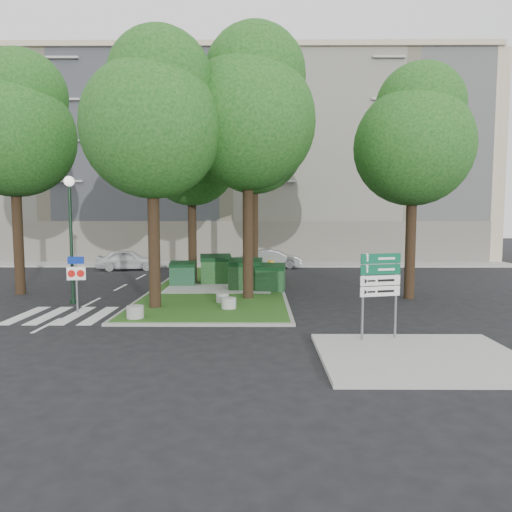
{
  "coord_description": "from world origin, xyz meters",
  "views": [
    {
      "loc": [
        2.45,
        -14.65,
        3.57
      ],
      "look_at": [
        2.35,
        3.34,
        2.0
      ],
      "focal_mm": 32.0,
      "sensor_mm": 36.0,
      "label": 1
    }
  ],
  "objects_px": {
    "tree_median_near_left": "(154,115)",
    "tree_median_far": "(256,133)",
    "bollard_right": "(229,303)",
    "tree_street_left": "(16,125)",
    "traffic_sign_pole": "(76,274)",
    "bollard_mid": "(222,298)",
    "dumpster_a": "(183,273)",
    "car_silver": "(274,259)",
    "tree_street_right": "(415,135)",
    "tree_median_mid": "(193,150)",
    "dumpster_d": "(270,277)",
    "street_lamp": "(71,224)",
    "bollard_left": "(135,312)",
    "car_white": "(128,260)",
    "directional_sign": "(380,282)",
    "tree_median_near_right": "(250,109)",
    "litter_bin": "(271,267)",
    "dumpster_b": "(216,269)",
    "dumpster_c": "(245,274)"
  },
  "relations": [
    {
      "from": "dumpster_a",
      "to": "tree_median_far",
      "type": "bearing_deg",
      "value": 43.4
    },
    {
      "from": "tree_street_left",
      "to": "car_silver",
      "type": "distance_m",
      "value": 17.53
    },
    {
      "from": "tree_median_near_left",
      "to": "bollard_right",
      "type": "bearing_deg",
      "value": -6.28
    },
    {
      "from": "tree_median_mid",
      "to": "traffic_sign_pole",
      "type": "distance_m",
      "value": 9.59
    },
    {
      "from": "tree_street_left",
      "to": "car_white",
      "type": "relative_size",
      "value": 2.74
    },
    {
      "from": "street_lamp",
      "to": "car_white",
      "type": "bearing_deg",
      "value": 95.25
    },
    {
      "from": "litter_bin",
      "to": "bollard_left",
      "type": "bearing_deg",
      "value": -111.56
    },
    {
      "from": "dumpster_d",
      "to": "street_lamp",
      "type": "bearing_deg",
      "value": -153.47
    },
    {
      "from": "bollard_left",
      "to": "litter_bin",
      "type": "relative_size",
      "value": 0.78
    },
    {
      "from": "tree_median_mid",
      "to": "traffic_sign_pole",
      "type": "height_order",
      "value": "tree_median_mid"
    },
    {
      "from": "tree_median_mid",
      "to": "dumpster_b",
      "type": "relative_size",
      "value": 5.79
    },
    {
      "from": "bollard_right",
      "to": "bollard_mid",
      "type": "xyz_separation_m",
      "value": [
        -0.34,
        1.24,
        -0.02
      ]
    },
    {
      "from": "bollard_right",
      "to": "traffic_sign_pole",
      "type": "relative_size",
      "value": 0.25
    },
    {
      "from": "tree_median_far",
      "to": "dumpster_d",
      "type": "xyz_separation_m",
      "value": [
        0.71,
        -5.63,
        -7.59
      ]
    },
    {
      "from": "tree_street_left",
      "to": "tree_median_near_left",
      "type": "bearing_deg",
      "value": -26.57
    },
    {
      "from": "tree_median_far",
      "to": "dumpster_b",
      "type": "distance_m",
      "value": 8.4
    },
    {
      "from": "tree_street_right",
      "to": "directional_sign",
      "type": "xyz_separation_m",
      "value": [
        -3.24,
        -7.06,
        -5.25
      ]
    },
    {
      "from": "tree_median_mid",
      "to": "bollard_left",
      "type": "distance_m",
      "value": 10.8
    },
    {
      "from": "bollard_left",
      "to": "bollard_right",
      "type": "bearing_deg",
      "value": 28.45
    },
    {
      "from": "tree_street_right",
      "to": "bollard_left",
      "type": "bearing_deg",
      "value": -157.59
    },
    {
      "from": "bollard_left",
      "to": "bollard_right",
      "type": "height_order",
      "value": "bollard_left"
    },
    {
      "from": "bollard_mid",
      "to": "car_white",
      "type": "distance_m",
      "value": 14.02
    },
    {
      "from": "dumpster_d",
      "to": "car_silver",
      "type": "xyz_separation_m",
      "value": [
        0.5,
        10.41,
        -0.1
      ]
    },
    {
      "from": "tree_median_far",
      "to": "litter_bin",
      "type": "height_order",
      "value": "tree_median_far"
    },
    {
      "from": "tree_median_near_left",
      "to": "car_silver",
      "type": "relative_size",
      "value": 2.75
    },
    {
      "from": "tree_street_right",
      "to": "car_silver",
      "type": "height_order",
      "value": "tree_street_right"
    },
    {
      "from": "tree_street_left",
      "to": "traffic_sign_pole",
      "type": "distance_m",
      "value": 8.5
    },
    {
      "from": "dumpster_b",
      "to": "traffic_sign_pole",
      "type": "bearing_deg",
      "value": -130.74
    },
    {
      "from": "tree_median_near_right",
      "to": "tree_street_right",
      "type": "xyz_separation_m",
      "value": [
        7.0,
        0.5,
        -1.0
      ]
    },
    {
      "from": "tree_median_mid",
      "to": "dumpster_c",
      "type": "xyz_separation_m",
      "value": [
        2.73,
        -2.25,
        -6.16
      ]
    },
    {
      "from": "traffic_sign_pole",
      "to": "car_silver",
      "type": "xyz_separation_m",
      "value": [
        7.78,
        14.84,
        -0.8
      ]
    },
    {
      "from": "tree_median_far",
      "to": "car_white",
      "type": "height_order",
      "value": "tree_median_far"
    },
    {
      "from": "dumpster_a",
      "to": "dumpster_d",
      "type": "height_order",
      "value": "dumpster_d"
    },
    {
      "from": "tree_median_near_right",
      "to": "tree_street_right",
      "type": "height_order",
      "value": "tree_median_near_right"
    },
    {
      "from": "tree_median_far",
      "to": "street_lamp",
      "type": "bearing_deg",
      "value": -132.17
    },
    {
      "from": "street_lamp",
      "to": "traffic_sign_pole",
      "type": "xyz_separation_m",
      "value": [
        0.9,
        -1.82,
        -1.83
      ]
    },
    {
      "from": "tree_median_far",
      "to": "bollard_right",
      "type": "bearing_deg",
      "value": -95.6
    },
    {
      "from": "litter_bin",
      "to": "tree_street_left",
      "type": "bearing_deg",
      "value": -148.71
    },
    {
      "from": "dumpster_a",
      "to": "car_silver",
      "type": "relative_size",
      "value": 0.35
    },
    {
      "from": "tree_median_far",
      "to": "car_silver",
      "type": "xyz_separation_m",
      "value": [
        1.21,
        4.78,
        -7.69
      ]
    },
    {
      "from": "tree_median_near_left",
      "to": "tree_median_near_right",
      "type": "xyz_separation_m",
      "value": [
        3.5,
        2.0,
        0.67
      ]
    },
    {
      "from": "tree_median_near_right",
      "to": "traffic_sign_pole",
      "type": "relative_size",
      "value": 5.15
    },
    {
      "from": "dumpster_b",
      "to": "bollard_left",
      "type": "bearing_deg",
      "value": -110.9
    },
    {
      "from": "bollard_left",
      "to": "car_silver",
      "type": "distance_m",
      "value": 17.08
    },
    {
      "from": "street_lamp",
      "to": "car_silver",
      "type": "height_order",
      "value": "street_lamp"
    },
    {
      "from": "tree_median_near_right",
      "to": "bollard_mid",
      "type": "relative_size",
      "value": 22.5
    },
    {
      "from": "bollard_mid",
      "to": "dumpster_a",
      "type": "bearing_deg",
      "value": 117.12
    },
    {
      "from": "tree_median_mid",
      "to": "car_silver",
      "type": "bearing_deg",
      "value": 60.45
    },
    {
      "from": "traffic_sign_pole",
      "to": "directional_sign",
      "type": "relative_size",
      "value": 0.92
    },
    {
      "from": "tree_median_near_left",
      "to": "tree_median_far",
      "type": "distance_m",
      "value": 10.24
    }
  ]
}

